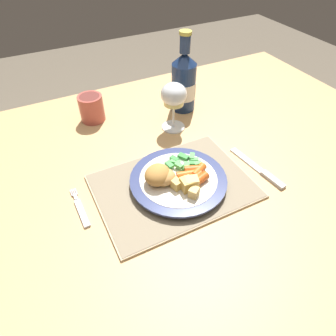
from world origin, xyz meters
TOP-DOWN VIEW (x-y plane):
  - ground_plane at (0.00, 0.00)m, footprint 6.00×6.00m
  - dining_table at (0.00, 0.00)m, footprint 1.57×0.99m
  - placemat at (0.02, -0.07)m, footprint 0.38×0.27m
  - dinner_plate at (0.03, -0.07)m, footprint 0.24×0.24m
  - breaded_croquettes at (-0.02, -0.06)m, footprint 0.09×0.09m
  - green_beans_pile at (0.06, -0.04)m, footprint 0.09×0.10m
  - glazed_carrots at (0.06, -0.09)m, footprint 0.08×0.07m
  - fork at (-0.21, -0.04)m, footprint 0.02×0.13m
  - table_knife at (0.25, -0.13)m, footprint 0.04×0.19m
  - wine_glass at (0.13, 0.15)m, footprint 0.08×0.08m
  - bottle at (0.22, 0.24)m, footprint 0.08×0.08m
  - roast_potatoes at (0.03, -0.12)m, footprint 0.06×0.07m
  - drinking_cup at (-0.07, 0.31)m, footprint 0.08×0.08m

SIDE VIEW (x-z plane):
  - ground_plane at x=0.00m, z-range 0.00..0.00m
  - dining_table at x=0.00m, z-range 0.30..1.04m
  - fork at x=-0.21m, z-range 0.74..0.75m
  - table_knife at x=0.25m, z-range 0.74..0.75m
  - placemat at x=0.02m, z-range 0.74..0.75m
  - dinner_plate at x=0.03m, z-range 0.75..0.77m
  - green_beans_pile at x=0.06m, z-range 0.76..0.78m
  - glazed_carrots at x=0.06m, z-range 0.77..0.79m
  - roast_potatoes at x=0.03m, z-range 0.76..0.80m
  - drinking_cup at x=-0.07m, z-range 0.74..0.83m
  - breaded_croquettes at x=-0.02m, z-range 0.76..0.81m
  - bottle at x=0.22m, z-range 0.71..0.96m
  - wine_glass at x=0.13m, z-range 0.77..0.92m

